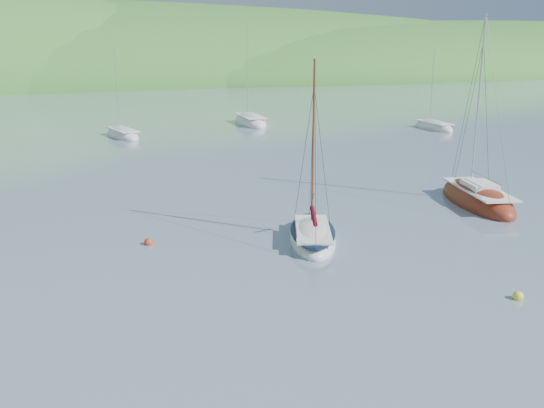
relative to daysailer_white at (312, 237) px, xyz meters
name	(u,v)px	position (x,y,z in m)	size (l,w,h in m)	color
ground	(393,311)	(-1.05, -8.93, -0.22)	(700.00, 700.00, 0.00)	slate
shoreline_hills	(18,79)	(-10.71, 163.50, -0.22)	(690.00, 135.00, 56.00)	#2D6C29
daysailer_white	(312,237)	(0.00, 0.00, 0.00)	(4.84, 6.92, 10.01)	silver
sloop_red	(477,200)	(13.24, 2.52, 0.01)	(5.41, 9.19, 12.87)	maroon
distant_sloop_a	(123,135)	(-2.71, 40.81, -0.04)	(3.72, 7.71, 10.56)	silver
distant_sloop_b	(250,122)	(14.26, 45.40, -0.01)	(4.38, 9.79, 13.51)	silver
distant_sloop_d	(433,127)	(33.02, 32.44, -0.05)	(3.12, 7.36, 10.24)	silver
mooring_buoys	(369,242)	(2.45, -1.65, -0.10)	(20.19, 13.27, 0.46)	yellow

